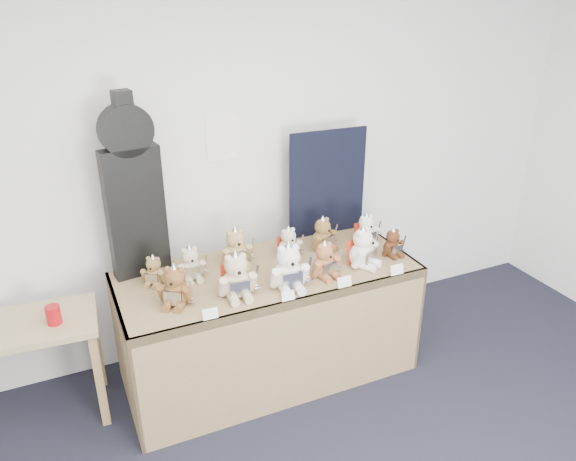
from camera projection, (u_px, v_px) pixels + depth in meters
name	position (u px, v px, depth m)	size (l,w,h in m)	color
room_shell	(221.00, 139.00, 3.70)	(6.00, 6.00, 6.00)	silver
display_table	(273.00, 299.00, 3.62)	(1.93, 0.81, 0.80)	olive
side_table	(25.00, 342.00, 3.31)	(0.87, 0.53, 0.70)	tan
guitar_case	(133.00, 190.00, 3.36)	(0.36, 0.15, 1.15)	black
navy_board	(327.00, 183.00, 3.98)	(0.58, 0.02, 0.77)	black
red_cup	(54.00, 315.00, 3.24)	(0.08, 0.08, 0.11)	#B30B14
teddy_front_far_left	(175.00, 287.00, 3.21)	(0.22, 0.23, 0.28)	brown
teddy_front_left	(237.00, 277.00, 3.29)	(0.26, 0.22, 0.32)	beige
teddy_front_centre	(289.00, 269.00, 3.37)	(0.27, 0.23, 0.33)	white
teddy_front_right	(325.00, 261.00, 3.51)	(0.22, 0.19, 0.26)	#A5663E
teddy_front_far_right	(363.00, 249.00, 3.63)	(0.25, 0.24, 0.30)	white
teddy_front_end	(393.00, 244.00, 3.78)	(0.18, 0.15, 0.21)	#512E1B
teddy_back_left	(191.00, 264.00, 3.48)	(0.20, 0.16, 0.25)	beige
teddy_back_centre_left	(236.00, 249.00, 3.65)	(0.23, 0.19, 0.29)	tan
teddy_back_centre_right	(289.00, 244.00, 3.76)	(0.20, 0.17, 0.24)	beige
teddy_back_right	(323.00, 235.00, 3.86)	(0.22, 0.20, 0.26)	olive
teddy_back_end	(366.00, 230.00, 3.94)	(0.20, 0.17, 0.25)	white
teddy_back_far_left	(154.00, 271.00, 3.44)	(0.17, 0.17, 0.21)	#A17F4B
entry_card_a	(210.00, 314.00, 3.10)	(0.09, 0.00, 0.06)	white
entry_card_b	(288.00, 296.00, 3.28)	(0.08, 0.00, 0.06)	white
entry_card_c	(344.00, 282.00, 3.41)	(0.09, 0.00, 0.07)	white
entry_card_d	(397.00, 270.00, 3.56)	(0.09, 0.00, 0.07)	white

